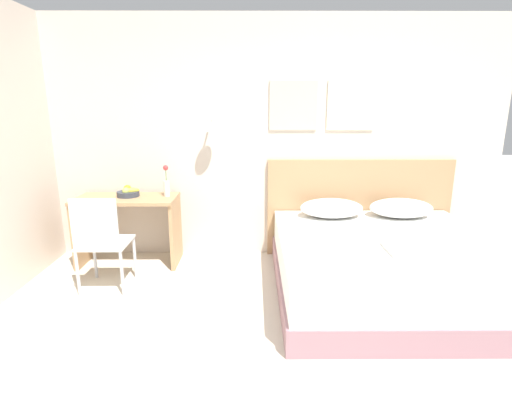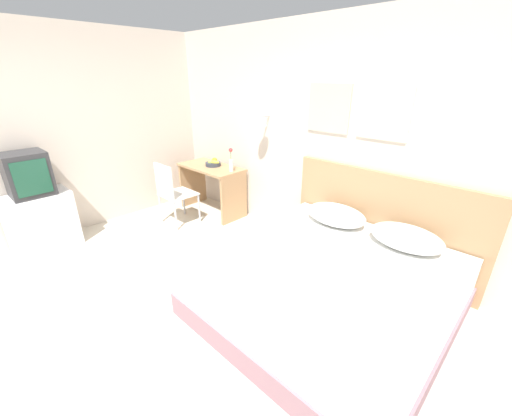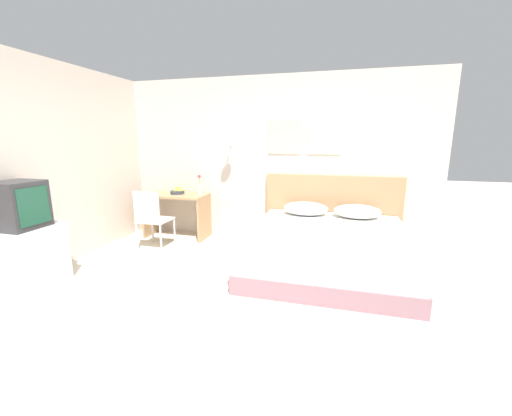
{
  "view_description": "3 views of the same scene",
  "coord_description": "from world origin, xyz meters",
  "px_view_note": "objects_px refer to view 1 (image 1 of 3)",
  "views": [
    {
      "loc": [
        -0.08,
        -1.92,
        1.71
      ],
      "look_at": [
        -0.06,
        1.84,
        0.74
      ],
      "focal_mm": 28.0,
      "sensor_mm": 36.0,
      "label": 1
    },
    {
      "loc": [
        2.3,
        -0.64,
        2.05
      ],
      "look_at": [
        0.07,
        1.67,
        0.68
      ],
      "focal_mm": 22.0,
      "sensor_mm": 36.0,
      "label": 2
    },
    {
      "loc": [
        1.24,
        -2.47,
        1.66
      ],
      "look_at": [
        0.12,
        1.66,
        0.72
      ],
      "focal_mm": 22.0,
      "sensor_mm": 36.0,
      "label": 3
    }
  ],
  "objects_px": {
    "flower_vase": "(167,184)",
    "desk": "(128,218)",
    "headboard": "(358,208)",
    "fruit_bowl": "(128,193)",
    "pillow_left": "(331,208)",
    "folded_towel_near_foot": "(408,247)",
    "pillow_right": "(401,208)",
    "bed": "(385,267)",
    "desk_chair": "(100,237)"
  },
  "relations": [
    {
      "from": "headboard",
      "to": "desk",
      "type": "xyz_separation_m",
      "value": [
        -2.58,
        -0.29,
        -0.04
      ]
    },
    {
      "from": "fruit_bowl",
      "to": "flower_vase",
      "type": "xyz_separation_m",
      "value": [
        0.42,
        -0.0,
        0.09
      ]
    },
    {
      "from": "headboard",
      "to": "folded_towel_near_foot",
      "type": "relative_size",
      "value": 5.95
    },
    {
      "from": "pillow_left",
      "to": "fruit_bowl",
      "type": "bearing_deg",
      "value": 178.5
    },
    {
      "from": "pillow_left",
      "to": "pillow_right",
      "type": "relative_size",
      "value": 1.0
    },
    {
      "from": "bed",
      "to": "headboard",
      "type": "bearing_deg",
      "value": 90.0
    },
    {
      "from": "bed",
      "to": "desk_chair",
      "type": "relative_size",
      "value": 2.19
    },
    {
      "from": "headboard",
      "to": "fruit_bowl",
      "type": "height_order",
      "value": "headboard"
    },
    {
      "from": "bed",
      "to": "folded_towel_near_foot",
      "type": "relative_size",
      "value": 5.71
    },
    {
      "from": "pillow_right",
      "to": "desk_chair",
      "type": "distance_m",
      "value": 3.07
    },
    {
      "from": "headboard",
      "to": "pillow_right",
      "type": "xyz_separation_m",
      "value": [
        0.38,
        -0.31,
        0.08
      ]
    },
    {
      "from": "headboard",
      "to": "desk_chair",
      "type": "distance_m",
      "value": 2.8
    },
    {
      "from": "headboard",
      "to": "folded_towel_near_foot",
      "type": "height_order",
      "value": "headboard"
    },
    {
      "from": "desk",
      "to": "fruit_bowl",
      "type": "relative_size",
      "value": 4.31
    },
    {
      "from": "desk",
      "to": "fruit_bowl",
      "type": "bearing_deg",
      "value": 68.26
    },
    {
      "from": "desk",
      "to": "headboard",
      "type": "bearing_deg",
      "value": 6.36
    },
    {
      "from": "fruit_bowl",
      "to": "bed",
      "type": "bearing_deg",
      "value": -17.1
    },
    {
      "from": "pillow_right",
      "to": "fruit_bowl",
      "type": "bearing_deg",
      "value": 178.88
    },
    {
      "from": "pillow_left",
      "to": "desk",
      "type": "height_order",
      "value": "desk"
    },
    {
      "from": "headboard",
      "to": "fruit_bowl",
      "type": "bearing_deg",
      "value": -174.44
    },
    {
      "from": "bed",
      "to": "pillow_right",
      "type": "bearing_deg",
      "value": 62.83
    },
    {
      "from": "pillow_right",
      "to": "folded_towel_near_foot",
      "type": "bearing_deg",
      "value": -106.69
    },
    {
      "from": "desk_chair",
      "to": "flower_vase",
      "type": "relative_size",
      "value": 2.7
    },
    {
      "from": "bed",
      "to": "fruit_bowl",
      "type": "height_order",
      "value": "fruit_bowl"
    },
    {
      "from": "pillow_right",
      "to": "fruit_bowl",
      "type": "relative_size",
      "value": 2.71
    },
    {
      "from": "headboard",
      "to": "flower_vase",
      "type": "bearing_deg",
      "value": -173.26
    },
    {
      "from": "folded_towel_near_foot",
      "to": "flower_vase",
      "type": "height_order",
      "value": "flower_vase"
    },
    {
      "from": "bed",
      "to": "pillow_right",
      "type": "relative_size",
      "value": 3.01
    },
    {
      "from": "folded_towel_near_foot",
      "to": "flower_vase",
      "type": "xyz_separation_m",
      "value": [
        -2.21,
        1.09,
        0.32
      ]
    },
    {
      "from": "bed",
      "to": "desk",
      "type": "distance_m",
      "value": 2.7
    },
    {
      "from": "pillow_left",
      "to": "pillow_right",
      "type": "bearing_deg",
      "value": 0.0
    },
    {
      "from": "pillow_right",
      "to": "desk",
      "type": "bearing_deg",
      "value": 179.62
    },
    {
      "from": "pillow_left",
      "to": "flower_vase",
      "type": "xyz_separation_m",
      "value": [
        -1.77,
        0.05,
        0.25
      ]
    },
    {
      "from": "flower_vase",
      "to": "desk",
      "type": "bearing_deg",
      "value": -175.54
    },
    {
      "from": "pillow_right",
      "to": "fruit_bowl",
      "type": "distance_m",
      "value": 2.95
    },
    {
      "from": "pillow_left",
      "to": "flower_vase",
      "type": "relative_size",
      "value": 1.97
    },
    {
      "from": "desk_chair",
      "to": "bed",
      "type": "bearing_deg",
      "value": -1.22
    },
    {
      "from": "bed",
      "to": "flower_vase",
      "type": "xyz_separation_m",
      "value": [
        -2.15,
        0.79,
        0.62
      ]
    },
    {
      "from": "bed",
      "to": "desk",
      "type": "xyz_separation_m",
      "value": [
        -2.58,
        0.75,
        0.25
      ]
    },
    {
      "from": "desk",
      "to": "flower_vase",
      "type": "distance_m",
      "value": 0.57
    },
    {
      "from": "bed",
      "to": "flower_vase",
      "type": "height_order",
      "value": "flower_vase"
    },
    {
      "from": "pillow_right",
      "to": "desk",
      "type": "distance_m",
      "value": 2.96
    },
    {
      "from": "pillow_right",
      "to": "flower_vase",
      "type": "height_order",
      "value": "flower_vase"
    },
    {
      "from": "folded_towel_near_foot",
      "to": "fruit_bowl",
      "type": "relative_size",
      "value": 1.43
    },
    {
      "from": "pillow_right",
      "to": "flower_vase",
      "type": "xyz_separation_m",
      "value": [
        -2.52,
        0.05,
        0.25
      ]
    },
    {
      "from": "pillow_right",
      "to": "flower_vase",
      "type": "relative_size",
      "value": 1.97
    },
    {
      "from": "headboard",
      "to": "flower_vase",
      "type": "xyz_separation_m",
      "value": [
        -2.15,
        -0.25,
        0.33
      ]
    },
    {
      "from": "bed",
      "to": "pillow_right",
      "type": "xyz_separation_m",
      "value": [
        0.38,
        0.73,
        0.37
      ]
    },
    {
      "from": "folded_towel_near_foot",
      "to": "flower_vase",
      "type": "distance_m",
      "value": 2.49
    },
    {
      "from": "pillow_left",
      "to": "folded_towel_near_foot",
      "type": "height_order",
      "value": "pillow_left"
    }
  ]
}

